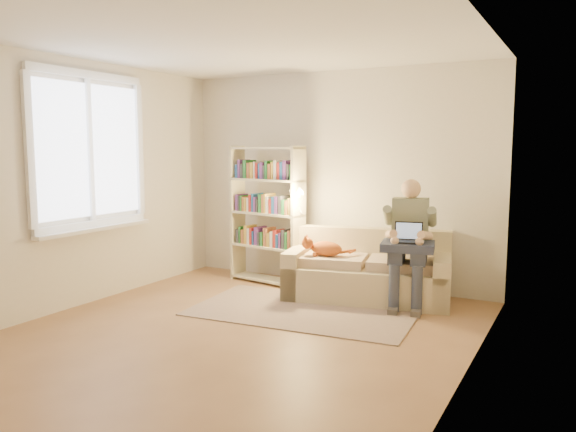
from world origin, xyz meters
The scene contains 13 objects.
floor centered at (0.00, 0.00, 0.00)m, with size 4.50×4.50×0.00m, color olive.
ceiling centered at (0.00, 0.00, 2.60)m, with size 4.00×4.50×0.02m, color white.
wall_left centered at (-2.00, 0.00, 1.30)m, with size 0.02×4.50×2.60m, color silver.
wall_right centered at (2.00, 0.00, 1.30)m, with size 0.02×4.50×2.60m, color silver.
wall_back centered at (0.00, 2.25, 1.30)m, with size 4.00×0.02×2.60m, color silver.
window centered at (-1.95, 0.20, 1.38)m, with size 0.12×1.52×1.69m.
sofa centered at (0.62, 1.74, 0.28)m, with size 1.91×1.16×0.76m.
person centered at (1.09, 1.69, 0.75)m, with size 0.49×0.67×1.35m.
cat centered at (0.22, 1.54, 0.57)m, with size 0.54×0.27×0.20m.
blanket centered at (1.09, 1.56, 0.66)m, with size 0.53×0.44×0.09m, color #262D44.
laptop centered at (1.09, 1.57, 0.76)m, with size 0.33×0.29×0.26m.
bookshelf centered at (-0.74, 1.83, 0.94)m, with size 1.12×0.48×1.70m.
rug centered at (0.21, 0.97, 0.01)m, with size 2.26×1.33×0.01m, color gray.
Camera 1 is at (2.74, -4.09, 1.68)m, focal length 35.00 mm.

